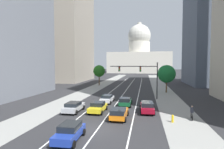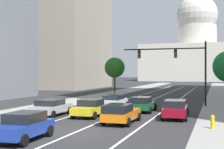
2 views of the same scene
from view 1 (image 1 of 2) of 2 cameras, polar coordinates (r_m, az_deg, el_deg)
ground_plane at (r=58.59m, az=5.40°, el=-3.49°), size 400.00×400.00×0.00m
sidewalk_left at (r=55.27m, az=-4.75°, el=-3.88°), size 4.96×130.00×0.01m
sidewalk_right at (r=53.62m, az=14.95°, el=-4.19°), size 4.96×130.00×0.01m
lane_stripe_left at (r=44.30m, az=-0.68°, el=-5.62°), size 0.16×90.00×0.01m
lane_stripe_center at (r=43.79m, az=3.75°, el=-5.73°), size 0.16×90.00×0.01m
lane_stripe_right at (r=43.55m, az=8.25°, el=-5.80°), size 0.16×90.00×0.01m
office_tower_far_left at (r=81.37m, az=-14.97°, el=14.56°), size 20.42×25.06×45.90m
office_tower_far_right at (r=70.47m, az=28.94°, el=12.13°), size 16.37×21.47×36.38m
capitol_building at (r=150.39m, az=8.37°, el=5.67°), size 47.97×26.50×39.79m
car_blue at (r=17.56m, az=-12.92°, el=-16.84°), size 2.07×4.14×1.52m
car_crimson at (r=26.90m, az=10.75°, el=-9.76°), size 2.15×4.65×1.50m
car_green at (r=30.39m, az=4.15°, el=-8.28°), size 2.08×4.13×1.47m
car_yellow at (r=26.61m, az=-4.39°, el=-9.94°), size 2.14×4.23×1.46m
car_white at (r=32.85m, az=-1.50°, el=-7.42°), size 2.07×4.20×1.39m
car_silver at (r=27.23m, az=-11.73°, el=-9.69°), size 2.12×4.51×1.41m
car_orange at (r=23.28m, az=2.18°, el=-11.78°), size 2.07×4.35×1.47m
traffic_signal_mast at (r=36.82m, az=9.22°, el=0.43°), size 9.39×0.39×7.16m
fire_hydrant at (r=23.24m, az=18.20°, el=-12.76°), size 0.26×0.35×0.91m
cyclist at (r=25.09m, az=23.42°, el=-10.76°), size 0.39×1.70×1.72m
street_tree_far_right at (r=45.96m, az=16.48°, el=0.19°), size 4.25×4.25×6.63m
street_tree_near_left at (r=59.01m, az=-3.99°, el=1.06°), size 3.74×3.74×6.50m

